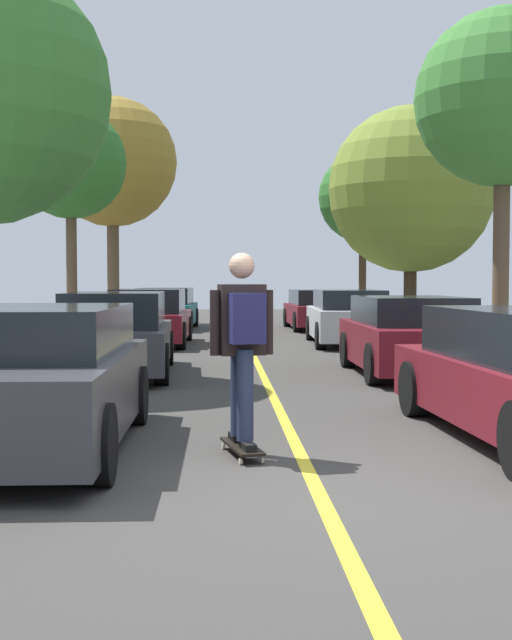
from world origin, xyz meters
TOP-DOWN VIEW (x-y plane):
  - ground at (0.00, 0.00)m, footprint 80.00×80.00m
  - center_line at (0.00, 4.00)m, footprint 0.12×39.20m
  - parked_car_left_nearest at (-2.45, 1.65)m, footprint 1.83×4.17m
  - parked_car_left_near at (-2.45, 7.88)m, footprint 1.95×4.45m
  - parked_car_left_far at (-2.45, 14.39)m, footprint 2.03×4.34m
  - parked_car_left_farthest at (-2.45, 21.03)m, footprint 2.06×4.27m
  - parked_car_right_near at (2.45, 7.56)m, footprint 1.92×4.03m
  - parked_car_right_far at (2.45, 14.22)m, footprint 1.96×4.50m
  - parked_car_right_farthest at (2.45, 20.77)m, footprint 1.89×4.54m
  - street_tree_left_near at (-4.52, 15.56)m, footprint 2.87×2.87m
  - street_tree_left_far at (-4.52, 24.10)m, footprint 4.62×4.62m
  - street_tree_right_nearest at (4.52, 9.15)m, footprint 3.26×3.26m
  - street_tree_right_near at (4.52, 16.48)m, footprint 4.52×4.52m
  - street_tree_right_far at (4.52, 24.06)m, footprint 3.24×3.24m
  - skateboard at (-0.53, 1.25)m, footprint 0.39×0.87m
  - skateboarder at (-0.52, 1.22)m, footprint 0.59×0.71m

SIDE VIEW (x-z plane):
  - ground at x=0.00m, z-range 0.00..0.00m
  - center_line at x=0.00m, z-range 0.00..0.01m
  - skateboard at x=-0.53m, z-range 0.04..0.14m
  - parked_car_right_farthest at x=2.45m, z-range 0.01..1.29m
  - parked_car_right_near at x=2.45m, z-range 0.00..1.31m
  - parked_car_left_far at x=-2.45m, z-range -0.02..1.35m
  - parked_car_left_nearest at x=-2.45m, z-range 0.00..1.33m
  - parked_car_left_farthest at x=-2.45m, z-range 0.00..1.34m
  - parked_car_right_far at x=2.45m, z-range 0.00..1.35m
  - parked_car_left_near at x=-2.45m, z-range 0.00..1.38m
  - skateboarder at x=-0.52m, z-range 0.22..1.94m
  - street_tree_right_near at x=4.52m, z-range 0.96..7.15m
  - street_tree_left_near at x=-4.52m, z-range 1.62..7.51m
  - street_tree_right_far at x=4.52m, z-range 1.54..7.63m
  - street_tree_right_nearest at x=4.52m, z-range 1.70..8.13m
  - street_tree_left_far at x=-4.52m, z-range 1.80..9.79m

